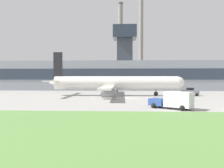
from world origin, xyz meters
The scene contains 9 objects.
ground_plane centered at (0.00, 0.00, 0.00)m, with size 400.00×400.00×0.00m, color #999691.
terminal_building centered at (-0.03, 31.52, 5.29)m, with size 89.84×13.61×21.76m.
smokestack_left centered at (-2.39, 64.66, 20.78)m, with size 2.65×2.65×41.35m.
smokestack_right centered at (7.44, 60.75, 22.71)m, with size 2.38×2.38×45.22m.
airplane centered at (-3.32, 5.86, 2.85)m, with size 31.27×30.46×10.07m.
pushback_tug centered at (14.24, 6.47, 0.82)m, with size 3.74×2.68×1.83m.
baggage_truck centered at (5.53, -15.24, 1.13)m, with size 5.71×4.92×2.29m.
ground_crew_person centered at (8.23, -4.00, 0.93)m, with size 0.54×0.54×1.82m.
traffic_cone_near_nose centered at (9.32, -3.36, 0.29)m, with size 0.64×0.64×0.63m.
Camera 1 is at (-1.14, -44.25, 4.09)m, focal length 35.00 mm.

